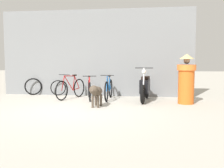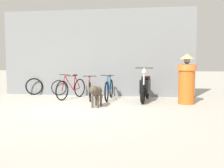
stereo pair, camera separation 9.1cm
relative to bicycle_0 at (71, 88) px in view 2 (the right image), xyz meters
name	(u,v)px [view 2 (the right image)]	position (x,y,z in m)	size (l,w,h in m)	color
ground_plane	(70,111)	(0.70, -2.37, -0.37)	(60.00, 60.00, 0.00)	#B7B2A5
shop_wall_back	(96,53)	(0.70, 1.03, 1.31)	(7.55, 0.20, 3.35)	slate
bicycle_0	(71,88)	(0.00, 0.00, 0.00)	(0.65, 1.67, 0.89)	black
bicycle_1	(90,89)	(0.71, -0.10, -0.02)	(0.56, 1.65, 0.86)	black
bicycle_2	(109,89)	(1.39, -0.03, -0.01)	(0.46, 1.71, 0.89)	black
motorcycle	(145,88)	(2.67, -0.21, 0.09)	(0.58, 1.92, 1.15)	black
stray_dog	(96,92)	(1.26, -1.63, 0.09)	(0.33, 1.06, 0.67)	#4C3F33
person_in_robes	(187,79)	(3.97, -0.61, 0.42)	(0.82, 0.82, 1.58)	orange
spare_tire_left	(59,88)	(-0.76, 0.78, -0.07)	(0.60, 0.16, 0.61)	black
spare_tire_right	(34,86)	(-1.80, 0.77, -0.03)	(0.65, 0.29, 0.68)	black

